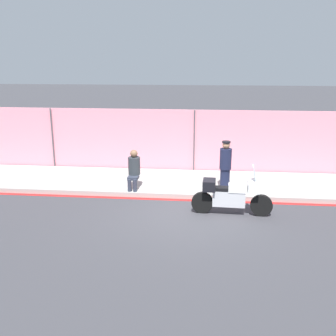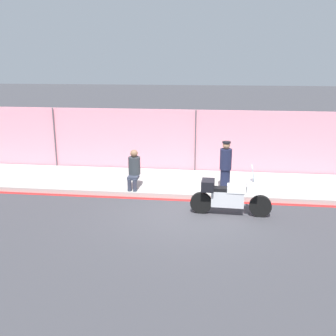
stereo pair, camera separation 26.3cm
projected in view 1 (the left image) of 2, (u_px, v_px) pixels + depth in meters
name	position (u px, v px, depth m)	size (l,w,h in m)	color
ground_plane	(188.00, 213.00, 11.46)	(120.00, 120.00, 0.00)	#38383D
sidewalk	(192.00, 183.00, 14.02)	(41.94, 2.95, 0.16)	#9E9E99
curb_paint_stripe	(190.00, 200.00, 12.53)	(41.94, 0.18, 0.01)	red
storefront_fence	(194.00, 142.00, 15.21)	(39.85, 0.17, 2.50)	pink
motorcycle	(231.00, 195.00, 11.26)	(2.32, 0.56, 1.47)	black
officer_standing	(225.00, 165.00, 12.97)	(0.39, 0.39, 1.62)	#191E38
person_seated_on_curb	(134.00, 168.00, 13.04)	(0.40, 0.68, 1.30)	#2D3342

